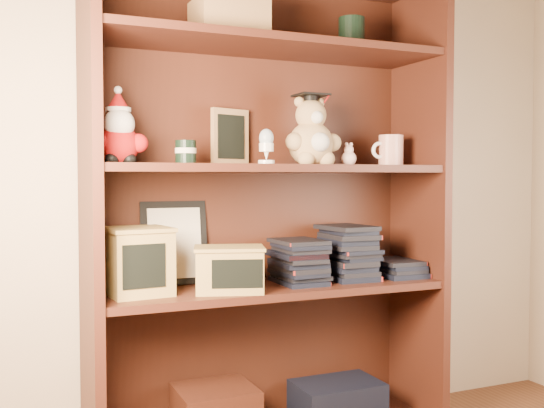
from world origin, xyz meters
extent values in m
cube|color=#C0AC8B|center=(0.00, 1.50, 1.25)|extent=(3.00, 0.04, 2.50)
cube|color=#411D12|center=(-0.42, 1.30, 0.80)|extent=(0.03, 0.35, 1.60)
cube|color=#411D12|center=(0.75, 1.30, 0.80)|extent=(0.03, 0.35, 1.60)
cube|color=#3C1A10|center=(0.16, 1.47, 0.80)|extent=(1.20, 0.02, 1.60)
cube|color=#411D12|center=(0.16, 1.30, 1.34)|extent=(1.14, 0.33, 0.02)
cube|color=black|center=(0.41, 1.30, 0.12)|extent=(0.30, 0.20, 0.14)
cube|color=#9E7547|center=(0.01, 1.30, 1.41)|extent=(0.22, 0.18, 0.12)
cylinder|color=black|center=(0.46, 1.30, 1.41)|extent=(0.09, 0.09, 0.11)
cube|color=#411D12|center=(0.16, 1.30, 0.54)|extent=(1.14, 0.33, 0.02)
cube|color=#411D12|center=(0.16, 1.30, 0.94)|extent=(1.14, 0.33, 0.02)
sphere|color=#A50F0F|center=(-0.34, 1.30, 1.01)|extent=(0.12, 0.12, 0.12)
sphere|color=#A50F0F|center=(-0.39, 1.28, 1.01)|extent=(0.06, 0.06, 0.06)
sphere|color=#A50F0F|center=(-0.28, 1.28, 1.01)|extent=(0.06, 0.06, 0.06)
sphere|color=black|center=(-0.36, 1.27, 0.96)|extent=(0.04, 0.04, 0.04)
sphere|color=black|center=(-0.31, 1.27, 0.96)|extent=(0.04, 0.04, 0.04)
sphere|color=white|center=(-0.34, 1.29, 1.07)|extent=(0.09, 0.09, 0.09)
sphere|color=#D8B293|center=(-0.34, 1.30, 1.09)|extent=(0.06, 0.06, 0.06)
cone|color=#A50F0F|center=(-0.34, 1.30, 1.14)|extent=(0.07, 0.07, 0.06)
sphere|color=white|center=(-0.34, 1.30, 1.17)|extent=(0.02, 0.02, 0.02)
cylinder|color=white|center=(-0.34, 1.30, 1.11)|extent=(0.08, 0.08, 0.01)
cylinder|color=black|center=(-0.13, 1.30, 0.99)|extent=(0.06, 0.06, 0.07)
cylinder|color=beige|center=(-0.13, 1.30, 0.99)|extent=(0.07, 0.07, 0.02)
cube|color=#9E7547|center=(0.06, 1.42, 1.05)|extent=(0.15, 0.06, 0.19)
cube|color=black|center=(0.06, 1.41, 1.05)|extent=(0.11, 0.04, 0.15)
cube|color=#9E7547|center=(0.06, 1.45, 0.97)|extent=(0.08, 0.08, 0.01)
cylinder|color=white|center=(0.11, 1.23, 0.96)|extent=(0.05, 0.05, 0.01)
cone|color=white|center=(0.11, 1.23, 0.98)|extent=(0.02, 0.02, 0.04)
cylinder|color=white|center=(0.11, 1.23, 1.00)|extent=(0.05, 0.05, 0.03)
ellipsoid|color=#AABECE|center=(0.11, 1.23, 1.03)|extent=(0.05, 0.05, 0.06)
sphere|color=tan|center=(0.31, 1.30, 1.02)|extent=(0.15, 0.15, 0.15)
sphere|color=white|center=(0.31, 1.24, 1.02)|extent=(0.07, 0.07, 0.07)
sphere|color=tan|center=(0.24, 1.28, 1.03)|extent=(0.06, 0.06, 0.06)
sphere|color=tan|center=(0.38, 1.28, 1.03)|extent=(0.06, 0.06, 0.06)
sphere|color=tan|center=(0.27, 1.26, 0.97)|extent=(0.05, 0.05, 0.05)
sphere|color=tan|center=(0.34, 1.26, 0.97)|extent=(0.05, 0.05, 0.05)
sphere|color=tan|center=(0.31, 1.30, 1.12)|extent=(0.10, 0.10, 0.10)
sphere|color=white|center=(0.31, 1.26, 1.11)|extent=(0.04, 0.04, 0.04)
sphere|color=tan|center=(0.27, 1.32, 1.16)|extent=(0.03, 0.03, 0.03)
sphere|color=tan|center=(0.34, 1.32, 1.16)|extent=(0.03, 0.03, 0.03)
cylinder|color=black|center=(0.31, 1.30, 1.17)|extent=(0.05, 0.05, 0.02)
cube|color=black|center=(0.31, 1.30, 1.19)|extent=(0.10, 0.10, 0.01)
cylinder|color=#A50F0F|center=(0.36, 1.28, 1.17)|extent=(0.00, 0.05, 0.03)
sphere|color=beige|center=(0.45, 1.30, 0.97)|extent=(0.05, 0.05, 0.05)
sphere|color=beige|center=(0.45, 1.30, 1.00)|extent=(0.03, 0.03, 0.03)
sphere|color=beige|center=(0.45, 1.30, 1.02)|extent=(0.01, 0.01, 0.01)
sphere|color=beige|center=(0.46, 1.30, 1.02)|extent=(0.01, 0.01, 0.01)
cylinder|color=silver|center=(0.63, 1.30, 1.00)|extent=(0.09, 0.09, 0.11)
torus|color=white|center=(0.58, 1.30, 1.00)|extent=(0.06, 0.01, 0.06)
cube|color=black|center=(-0.13, 1.45, 0.69)|extent=(0.22, 0.06, 0.28)
cube|color=beige|center=(-0.13, 1.43, 0.69)|extent=(0.18, 0.04, 0.23)
cube|color=#AF8F48|center=(-0.28, 1.30, 0.65)|extent=(0.20, 0.20, 0.20)
cube|color=black|center=(-0.28, 1.21, 0.65)|extent=(0.13, 0.02, 0.13)
cube|color=#AF8F48|center=(-0.28, 1.30, 0.75)|extent=(0.21, 0.21, 0.01)
cube|color=#AF8F48|center=(-0.01, 1.24, 0.62)|extent=(0.24, 0.20, 0.13)
cube|color=black|center=(-0.01, 1.17, 0.62)|extent=(0.15, 0.05, 0.09)
cube|color=#AF8F48|center=(-0.01, 1.24, 0.69)|extent=(0.25, 0.21, 0.01)
cube|color=black|center=(0.26, 1.30, 0.56)|extent=(0.14, 0.20, 0.02)
cube|color=black|center=(0.26, 1.30, 0.57)|extent=(0.14, 0.20, 0.02)
cube|color=black|center=(0.26, 1.30, 0.59)|extent=(0.14, 0.20, 0.02)
cube|color=black|center=(0.26, 1.30, 0.61)|extent=(0.14, 0.20, 0.02)
cube|color=black|center=(0.26, 1.30, 0.62)|extent=(0.14, 0.20, 0.02)
cube|color=black|center=(0.26, 1.30, 0.64)|extent=(0.14, 0.20, 0.02)
cube|color=black|center=(0.26, 1.30, 0.65)|extent=(0.14, 0.20, 0.02)
cube|color=black|center=(0.26, 1.30, 0.67)|extent=(0.14, 0.20, 0.02)
cube|color=black|center=(0.26, 1.30, 0.69)|extent=(0.14, 0.20, 0.02)
cube|color=black|center=(0.26, 1.30, 0.70)|extent=(0.14, 0.20, 0.02)
cube|color=black|center=(0.46, 1.30, 0.56)|extent=(0.14, 0.20, 0.02)
cube|color=black|center=(0.46, 1.30, 0.57)|extent=(0.14, 0.20, 0.02)
cube|color=black|center=(0.46, 1.30, 0.59)|extent=(0.14, 0.20, 0.02)
cube|color=black|center=(0.46, 1.30, 0.61)|extent=(0.14, 0.20, 0.02)
cube|color=black|center=(0.46, 1.30, 0.62)|extent=(0.14, 0.20, 0.02)
cube|color=black|center=(0.46, 1.30, 0.64)|extent=(0.14, 0.20, 0.02)
cube|color=black|center=(0.46, 1.30, 0.65)|extent=(0.14, 0.20, 0.02)
cube|color=black|center=(0.46, 1.30, 0.67)|extent=(0.14, 0.20, 0.02)
cube|color=black|center=(0.46, 1.30, 0.69)|extent=(0.14, 0.20, 0.02)
cube|color=black|center=(0.46, 1.30, 0.70)|extent=(0.14, 0.20, 0.02)
cube|color=black|center=(0.46, 1.30, 0.72)|extent=(0.14, 0.20, 0.02)
cube|color=black|center=(0.46, 1.30, 0.73)|extent=(0.14, 0.20, 0.02)
cube|color=black|center=(0.66, 1.30, 0.56)|extent=(0.14, 0.20, 0.02)
cube|color=black|center=(0.66, 1.30, 0.57)|extent=(0.14, 0.20, 0.02)
cube|color=black|center=(0.66, 1.30, 0.59)|extent=(0.14, 0.20, 0.02)
cube|color=black|center=(0.66, 1.30, 0.61)|extent=(0.14, 0.20, 0.02)
camera|label=1|loc=(-0.67, -0.63, 0.91)|focal=42.00mm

